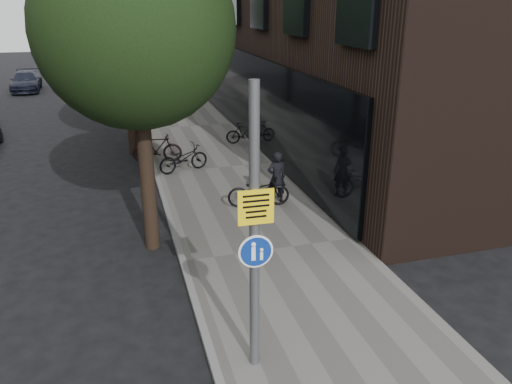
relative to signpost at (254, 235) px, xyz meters
name	(u,v)px	position (x,y,z in m)	size (l,w,h in m)	color
ground	(315,336)	(1.33, 0.51, -2.52)	(120.00, 120.00, 0.00)	black
sidewalk	(218,169)	(1.58, 10.51, -2.46)	(4.50, 60.00, 0.12)	#64615D
curb_edge	(156,174)	(-0.67, 10.51, -2.45)	(0.15, 60.00, 0.13)	slate
street_tree_near	(139,37)	(-1.20, 5.16, 2.59)	(4.40, 4.40, 7.50)	black
street_tree_mid	(124,22)	(-1.20, 13.66, 2.59)	(5.00, 5.00, 7.80)	black
street_tree_far	(118,15)	(-1.20, 22.66, 2.59)	(5.00, 5.00, 7.80)	black
signpost	(254,235)	(0.00, 0.00, 0.00)	(0.55, 0.16, 4.75)	#595B5E
pedestrian	(277,177)	(2.60, 6.74, -1.61)	(0.58, 0.38, 1.59)	black
parked_bike_facade_near	(259,191)	(1.99, 6.59, -1.92)	(0.64, 1.84, 0.97)	black
parked_bike_facade_far	(244,133)	(3.33, 13.40, -1.94)	(0.43, 1.51, 0.91)	black
parked_bike_curb_near	(183,158)	(0.32, 10.42, -1.91)	(0.64, 1.85, 0.97)	black
parked_bike_curb_far	(157,148)	(-0.47, 11.75, -1.85)	(0.52, 1.83, 1.10)	black
parked_car_far	(26,81)	(-7.49, 31.00, -1.87)	(1.81, 4.45, 1.29)	black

